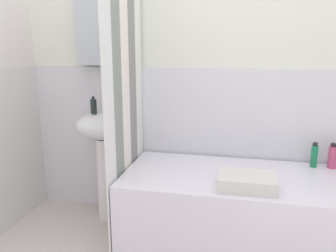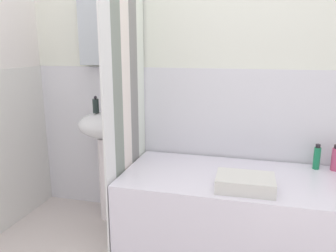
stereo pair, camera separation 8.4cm
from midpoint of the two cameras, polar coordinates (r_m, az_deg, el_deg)
wall_back_tiled at (r=2.53m, az=7.01°, el=8.50°), size 3.60×0.18×2.40m
sink at (r=2.61m, az=-11.79°, el=-2.83°), size 0.44×0.34×0.87m
faucet at (r=2.62m, az=-11.36°, el=3.84°), size 0.03×0.12×0.12m
soap_dispenser at (r=2.54m, az=-13.63°, el=3.36°), size 0.05×0.05×0.13m
bathtub at (r=2.36m, az=11.83°, el=-14.34°), size 1.61×0.73×0.53m
shower_curtain at (r=2.28m, az=-8.41°, el=4.37°), size 0.01×0.73×2.00m
body_wash_bottle at (r=2.56m, az=25.64°, el=-4.76°), size 0.06×0.06×0.18m
lotion_bottle at (r=2.54m, az=22.98°, el=-4.71°), size 0.05×0.05×0.18m
towel_folded at (r=2.06m, az=12.20°, el=-9.34°), size 0.35×0.25×0.08m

